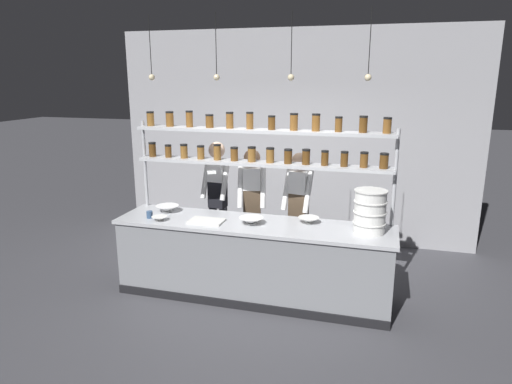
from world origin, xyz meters
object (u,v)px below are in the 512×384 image
Objects in this scene: prep_bowl_near_right at (167,209)px; chef_right at (298,208)px; prep_bowl_center_back at (159,219)px; serving_cup_front at (150,215)px; spice_shelf_unit at (261,149)px; cutting_board at (206,221)px; container_stack at (370,211)px; prep_bowl_center_front at (309,220)px; chef_center at (252,204)px; prep_bowl_near_left at (251,221)px; chef_left at (218,195)px.

chef_right is at bearing 18.70° from prep_bowl_near_right.
prep_bowl_center_back is 2.20× the size of serving_cup_front.
prep_bowl_center_back is (-1.08, -0.55, -0.79)m from spice_shelf_unit.
prep_bowl_center_back is (-0.55, -0.10, 0.01)m from cutting_board.
container_stack is 2.52× the size of prep_bowl_center_back.
prep_bowl_center_front is at bearing 12.97° from prep_bowl_center_back.
chef_right is 19.30× the size of serving_cup_front.
serving_cup_front is (-1.05, -0.79, -0.00)m from chef_center.
prep_bowl_near_left is 0.66m from prep_bowl_center_front.
chef_right is 5.69× the size of prep_bowl_near_right.
chef_right is at bearing 59.67° from prep_bowl_near_left.
chef_left reaches higher than prep_bowl_near_right.
prep_bowl_near_left is at bearing 8.47° from cutting_board.
cutting_board is 2.13× the size of prep_bowl_center_back.
spice_shelf_unit is 0.94m from chef_right.
chef_left is at bearing 62.19° from serving_cup_front.
prep_bowl_center_front is 1.31× the size of prep_bowl_center_back.
chef_center is 1.01× the size of chef_right.
prep_bowl_center_back is at bearing -78.01° from prep_bowl_near_right.
spice_shelf_unit is at bearing 88.52° from prep_bowl_near_left.
chef_center is 6.79× the size of prep_bowl_center_front.
chef_right is 8.78× the size of prep_bowl_center_back.
prep_bowl_near_right is at bearing 171.07° from prep_bowl_near_left.
prep_bowl_center_back is (-0.89, -0.85, -0.02)m from chef_center.
prep_bowl_near_right reaches higher than cutting_board.
prep_bowl_near_left is at bearing -8.93° from prep_bowl_near_right.
prep_bowl_near_left is (-0.01, -0.37, -0.77)m from spice_shelf_unit.
prep_bowl_center_front reaches higher than prep_bowl_center_back.
prep_bowl_near_right is at bearing 101.99° from prep_bowl_center_back.
chef_left reaches higher than prep_bowl_center_back.
chef_center is (-0.20, 0.30, -0.77)m from spice_shelf_unit.
cutting_board is at bearing -129.35° from chef_right.
chef_center is 3.53× the size of container_stack.
chef_center is 1.31m from serving_cup_front.
prep_bowl_near_left reaches higher than prep_bowl_center_back.
prep_bowl_near_right is at bearing -165.63° from chef_center.
container_stack reaches higher than serving_cup_front.
chef_center is at bearing 105.55° from prep_bowl_near_left.
prep_bowl_near_right is at bearing -150.70° from chef_right.
chef_right is 1.22m from cutting_board.
cutting_board is 0.53m from prep_bowl_near_left.
spice_shelf_unit reaches higher than prep_bowl_near_left.
chef_left is at bearing 57.31° from prep_bowl_near_right.
spice_shelf_unit is 1.01m from prep_bowl_center_front.
chef_left is 4.31× the size of cutting_board.
chef_left is 6.07× the size of prep_bowl_near_left.
container_stack is at bearing -25.10° from chef_right.
cutting_board is at bearing -139.83° from spice_shelf_unit.
chef_left is 20.16× the size of serving_cup_front.
chef_center is 8.90× the size of prep_bowl_center_back.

